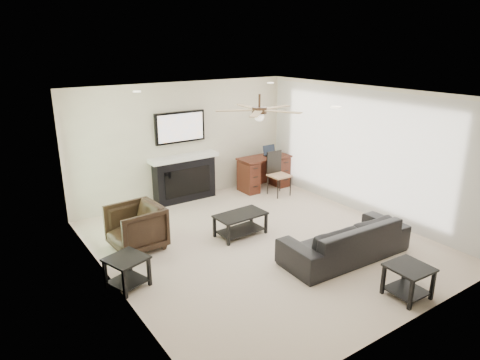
{
  "coord_description": "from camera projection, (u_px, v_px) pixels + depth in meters",
  "views": [
    {
      "loc": [
        -4.04,
        -5.25,
        3.27
      ],
      "look_at": [
        -0.26,
        0.25,
        1.11
      ],
      "focal_mm": 32.0,
      "sensor_mm": 36.0,
      "label": 1
    }
  ],
  "objects": [
    {
      "name": "sofa",
      "position": [
        345.0,
        239.0,
        6.73
      ],
      "size": [
        2.16,
        0.92,
        0.62
      ],
      "primitive_type": "imported",
      "rotation": [
        0.0,
        0.0,
        3.1
      ],
      "color": "black",
      "rests_on": "ground"
    },
    {
      "name": "coffee_table",
      "position": [
        240.0,
        225.0,
        7.53
      ],
      "size": [
        0.92,
        0.53,
        0.4
      ],
      "primitive_type": "cube",
      "rotation": [
        0.0,
        0.0,
        0.04
      ],
      "color": "black",
      "rests_on": "ground"
    },
    {
      "name": "armchair",
      "position": [
        136.0,
        227.0,
        7.0
      ],
      "size": [
        0.87,
        0.85,
        0.75
      ],
      "primitive_type": "imported",
      "rotation": [
        0.0,
        0.0,
        -1.51
      ],
      "color": "black",
      "rests_on": "ground"
    },
    {
      "name": "fireplace_unit",
      "position": [
        184.0,
        157.0,
        8.98
      ],
      "size": [
        1.52,
        0.34,
        1.91
      ],
      "primitive_type": "cube",
      "color": "black",
      "rests_on": "ground"
    },
    {
      "name": "laptop",
      "position": [
        272.0,
        151.0,
        9.84
      ],
      "size": [
        0.33,
        0.24,
        0.23
      ],
      "primitive_type": "cube",
      "color": "black",
      "rests_on": "desk"
    },
    {
      "name": "room_shell",
      "position": [
        269.0,
        144.0,
        6.94
      ],
      "size": [
        5.5,
        5.54,
        2.52
      ],
      "color": "beige",
      "rests_on": "ground"
    },
    {
      "name": "desk",
      "position": [
        264.0,
        173.0,
        9.9
      ],
      "size": [
        1.22,
        0.56,
        0.76
      ],
      "primitive_type": "cube",
      "color": "#3B160E",
      "rests_on": "ground"
    },
    {
      "name": "end_table_left",
      "position": [
        127.0,
        272.0,
        5.92
      ],
      "size": [
        0.63,
        0.63,
        0.45
      ],
      "primitive_type": "cube",
      "rotation": [
        0.0,
        0.0,
        0.32
      ],
      "color": "black",
      "rests_on": "ground"
    },
    {
      "name": "end_table_near",
      "position": [
        408.0,
        282.0,
        5.69
      ],
      "size": [
        0.54,
        0.54,
        0.45
      ],
      "primitive_type": "cube",
      "rotation": [
        0.0,
        0.0,
        -0.05
      ],
      "color": "black",
      "rests_on": "ground"
    },
    {
      "name": "desk_chair",
      "position": [
        279.0,
        174.0,
        9.44
      ],
      "size": [
        0.42,
        0.44,
        0.97
      ],
      "primitive_type": "cube",
      "rotation": [
        0.0,
        0.0,
        0.0
      ],
      "color": "black",
      "rests_on": "ground"
    }
  ]
}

